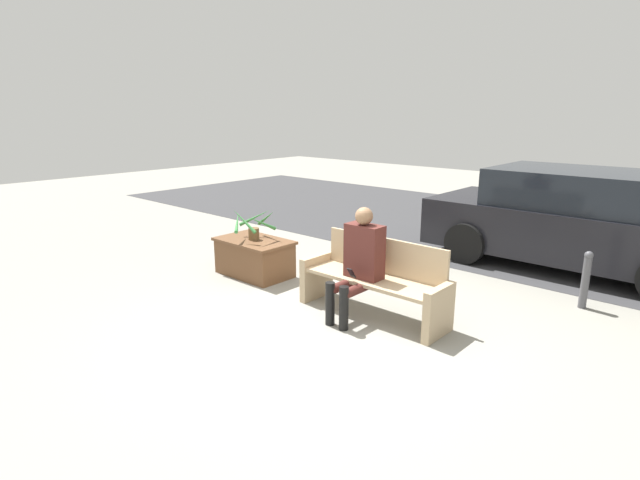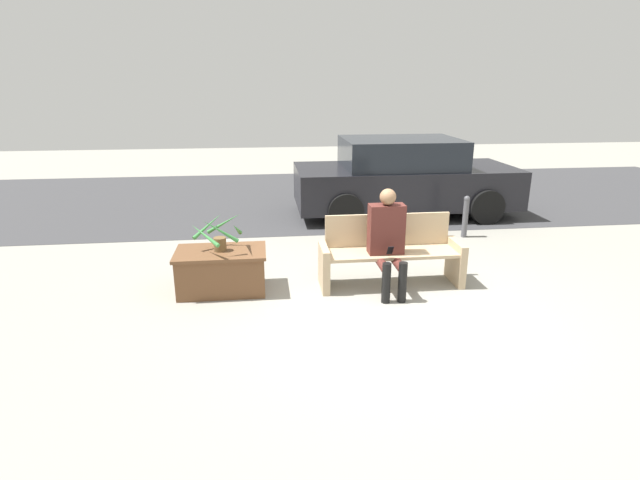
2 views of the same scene
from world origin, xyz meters
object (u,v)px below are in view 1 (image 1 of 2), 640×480
potted_plant (253,225)px  parked_car (575,221)px  person_seated (359,259)px  planter_box (255,256)px  bench (375,280)px  bollard_post (586,278)px

potted_plant → parked_car: 4.76m
person_seated → parked_car: parked_car is taller
person_seated → planter_box: person_seated is taller
person_seated → potted_plant: size_ratio=1.88×
planter_box → potted_plant: size_ratio=1.63×
bench → potted_plant: size_ratio=2.67×
parked_car → planter_box: bearing=-133.4°
person_seated → bollard_post: bearing=47.5°
potted_plant → parked_car: parked_car is taller
bench → parked_car: parked_car is taller
planter_box → parked_car: bearing=46.6°
person_seated → potted_plant: person_seated is taller
bench → potted_plant: 2.16m
planter_box → potted_plant: (-0.00, -0.00, 0.45)m
bench → person_seated: size_ratio=1.42×
planter_box → person_seated: bearing=-5.6°
bench → planter_box: (-2.13, 0.01, -0.14)m
person_seated → bollard_post: size_ratio=1.80×
bench → bollard_post: size_ratio=2.56×
bench → parked_car: 3.66m
parked_car → person_seated: bearing=-108.6°
person_seated → planter_box: 2.09m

